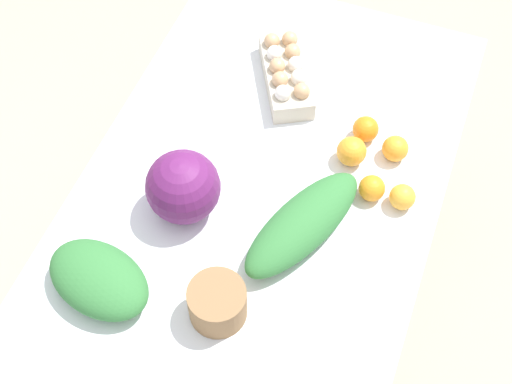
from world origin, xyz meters
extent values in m
plane|color=#C6B289|center=(0.00, 0.00, 0.00)|extent=(8.00, 8.00, 0.00)
cube|color=silver|center=(0.00, 0.00, 0.76)|extent=(1.49, 0.88, 0.03)
cylinder|color=brown|center=(-0.68, -0.38, 0.37)|extent=(0.06, 0.06, 0.74)
cylinder|color=brown|center=(-0.68, 0.38, 0.37)|extent=(0.06, 0.06, 0.74)
sphere|color=#601E5B|center=(0.09, -0.15, 0.86)|extent=(0.18, 0.18, 0.18)
cube|color=beige|center=(-0.38, -0.05, 0.80)|extent=(0.30, 0.23, 0.06)
sphere|color=tan|center=(-0.31, 0.01, 0.85)|extent=(0.04, 0.04, 0.04)
sphere|color=white|center=(-0.35, -0.01, 0.85)|extent=(0.04, 0.04, 0.04)
sphere|color=white|center=(-0.39, -0.03, 0.85)|extent=(0.04, 0.04, 0.04)
sphere|color=tan|center=(-0.43, -0.06, 0.85)|extent=(0.04, 0.04, 0.04)
sphere|color=tan|center=(-0.47, -0.08, 0.85)|extent=(0.04, 0.04, 0.04)
sphere|color=white|center=(-0.28, -0.03, 0.85)|extent=(0.04, 0.04, 0.04)
sphere|color=tan|center=(-0.32, -0.05, 0.85)|extent=(0.04, 0.04, 0.04)
sphere|color=tan|center=(-0.37, -0.08, 0.85)|extent=(0.04, 0.04, 0.04)
sphere|color=white|center=(-0.41, -0.10, 0.85)|extent=(0.04, 0.04, 0.04)
sphere|color=tan|center=(-0.45, -0.12, 0.85)|extent=(0.04, 0.04, 0.04)
cylinder|color=olive|center=(0.32, 0.03, 0.82)|extent=(0.13, 0.13, 0.10)
ellipsoid|color=#337538|center=(0.06, 0.14, 0.82)|extent=(0.40, 0.27, 0.09)
ellipsoid|color=#337538|center=(0.36, -0.24, 0.82)|extent=(0.23, 0.29, 0.09)
sphere|color=orange|center=(-0.24, 0.29, 0.81)|extent=(0.07, 0.07, 0.07)
sphere|color=orange|center=(-0.10, 0.27, 0.81)|extent=(0.07, 0.07, 0.07)
sphere|color=orange|center=(-0.27, 0.20, 0.81)|extent=(0.07, 0.07, 0.07)
sphere|color=#F9A833|center=(-0.11, 0.34, 0.81)|extent=(0.06, 0.06, 0.06)
sphere|color=orange|center=(-0.19, 0.19, 0.81)|extent=(0.08, 0.08, 0.08)
camera|label=1|loc=(0.89, 0.34, 2.27)|focal=50.00mm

